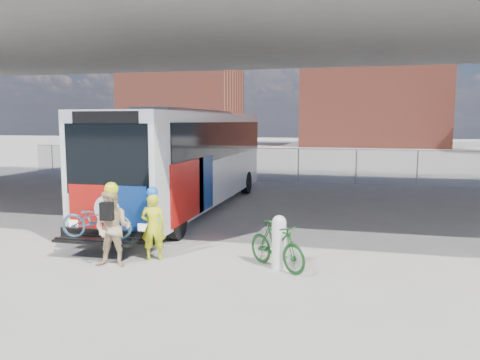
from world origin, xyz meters
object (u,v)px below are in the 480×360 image
(bus, at_px, (190,153))
(cyclist_hivis, at_px, (153,225))
(bollard, at_px, (279,240))
(cyclist_tan, at_px, (113,227))
(bike_parked, at_px, (277,245))

(bus, height_order, cyclist_hivis, bus)
(bollard, bearing_deg, cyclist_hivis, -180.00)
(cyclist_tan, distance_m, bike_parked, 3.69)
(bollard, distance_m, cyclist_tan, 3.73)
(bus, height_order, cyclist_tan, bus)
(bus, height_order, bollard, bus)
(cyclist_hivis, bearing_deg, bollard, 161.99)
(bollard, xyz_separation_m, bike_parked, (-0.05, 0.00, -0.12))
(bus, bearing_deg, bollard, -55.57)
(bus, xyz_separation_m, cyclist_hivis, (1.33, -6.32, -1.27))
(bus, relative_size, cyclist_hivis, 7.40)
(bus, distance_m, bike_parked, 7.80)
(bollard, relative_size, cyclist_tan, 0.63)
(cyclist_tan, bearing_deg, bike_parked, 5.31)
(cyclist_hivis, xyz_separation_m, bike_parked, (2.95, 0.00, -0.31))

